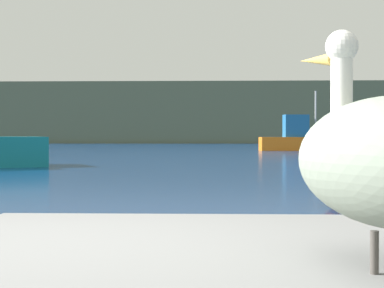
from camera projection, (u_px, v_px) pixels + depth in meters
The scene contains 3 objects.
hillside_backdrop at pixel (209, 114), 83.21m from camera, with size 140.00×11.04×7.62m, color #5B664C.
fishing_boat_orange at pixel (295, 138), 44.18m from camera, with size 4.93×1.89×4.12m.
mooring_buoy at pixel (345, 183), 9.93m from camera, with size 0.73×0.73×0.73m, color #E54C19.
Camera 1 is at (0.85, -2.93, 1.11)m, focal length 60.06 mm.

